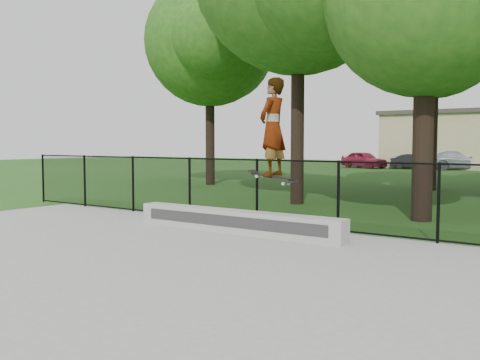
{
  "coord_description": "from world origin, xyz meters",
  "views": [
    {
      "loc": [
        6.61,
        -4.22,
        1.92
      ],
      "look_at": [
        0.72,
        4.2,
        1.2
      ],
      "focal_mm": 40.0,
      "sensor_mm": 36.0,
      "label": 1
    }
  ],
  "objects_px": {
    "car_a": "(364,160)",
    "car_b": "(415,162)",
    "car_c": "(461,160)",
    "skater_airborne": "(273,128)",
    "grind_ledge": "(235,221)"
  },
  "relations": [
    {
      "from": "car_a",
      "to": "car_b",
      "type": "bearing_deg",
      "value": -64.15
    },
    {
      "from": "car_a",
      "to": "skater_airborne",
      "type": "distance_m",
      "value": 31.57
    },
    {
      "from": "car_b",
      "to": "skater_airborne",
      "type": "bearing_deg",
      "value": -177.97
    },
    {
      "from": "grind_ledge",
      "to": "car_b",
      "type": "height_order",
      "value": "car_b"
    },
    {
      "from": "car_b",
      "to": "car_c",
      "type": "relative_size",
      "value": 0.71
    },
    {
      "from": "grind_ledge",
      "to": "car_b",
      "type": "xyz_separation_m",
      "value": [
        -5.46,
        30.16,
        0.26
      ]
    },
    {
      "from": "car_b",
      "to": "car_c",
      "type": "bearing_deg",
      "value": -86.2
    },
    {
      "from": "grind_ledge",
      "to": "skater_airborne",
      "type": "relative_size",
      "value": 2.41
    },
    {
      "from": "car_b",
      "to": "skater_airborne",
      "type": "xyz_separation_m",
      "value": [
        6.41,
        -30.25,
        1.64
      ]
    },
    {
      "from": "car_c",
      "to": "skater_airborne",
      "type": "height_order",
      "value": "skater_airborne"
    },
    {
      "from": "car_a",
      "to": "car_b",
      "type": "distance_m",
      "value": 3.76
    },
    {
      "from": "grind_ledge",
      "to": "car_b",
      "type": "distance_m",
      "value": 30.65
    },
    {
      "from": "grind_ledge",
      "to": "car_b",
      "type": "relative_size",
      "value": 1.61
    },
    {
      "from": "car_c",
      "to": "skater_airborne",
      "type": "bearing_deg",
      "value": 163.66
    },
    {
      "from": "car_c",
      "to": "skater_airborne",
      "type": "relative_size",
      "value": 2.09
    }
  ]
}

